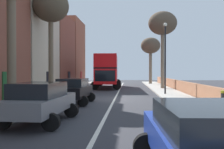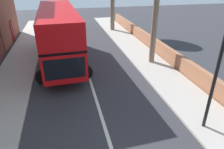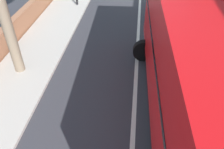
% 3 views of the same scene
% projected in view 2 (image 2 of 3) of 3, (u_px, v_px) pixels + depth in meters
% --- Properties ---
extents(double_decker_bus, '(3.85, 10.76, 4.06)m').
position_uv_depth(double_decker_bus, '(59.00, 32.00, 15.32)').
color(double_decker_bus, red).
rests_on(double_decker_bus, ground).
extents(lamppost_right, '(0.32, 0.32, 6.31)m').
position_uv_depth(lamppost_right, '(223.00, 47.00, 7.54)').
color(lamppost_right, black).
rests_on(lamppost_right, sidewalk_right).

